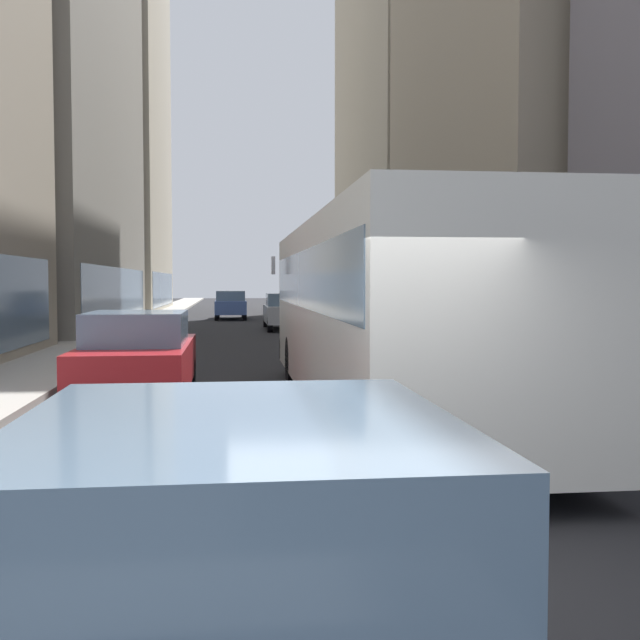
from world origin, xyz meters
TOP-DOWN VIEW (x-y plane):
  - ground_plane at (0.00, 35.00)m, footprint 120.00×120.00m
  - sidewalk_left at (-5.70, 35.00)m, footprint 2.40×110.00m
  - sidewalk_right at (5.70, 35.00)m, footprint 2.40×110.00m
  - building_left_far at (-11.90, 51.39)m, footprint 11.61×17.73m
  - building_right_mid at (11.90, 23.73)m, footprint 10.28×16.98m
  - building_right_far at (11.90, 43.55)m, footprint 9.94×19.82m
  - transit_bus at (1.20, 6.75)m, footprint 2.78×11.53m
  - car_silver_sedan at (1.20, 28.47)m, footprint 1.74×4.60m
  - car_red_coupe at (-2.80, 8.05)m, footprint 1.74×4.53m
  - car_grey_wagon at (-1.20, -2.11)m, footprint 1.77×4.31m
  - car_blue_hatchback at (-1.20, 38.38)m, footprint 1.75×4.45m
  - dalmatian_dog at (-0.46, 1.48)m, footprint 0.22×0.96m
  - pedestrian_with_handbag at (5.20, 7.38)m, footprint 0.45×0.34m

SIDE VIEW (x-z plane):
  - ground_plane at x=0.00m, z-range 0.00..0.00m
  - sidewalk_left at x=-5.70m, z-range 0.00..0.15m
  - sidewalk_right at x=5.70m, z-range 0.00..0.15m
  - dalmatian_dog at x=-0.46m, z-range 0.15..0.87m
  - car_grey_wagon at x=-1.20m, z-range 0.01..1.63m
  - car_blue_hatchback at x=-1.20m, z-range 0.01..1.63m
  - car_red_coupe at x=-2.80m, z-range 0.01..1.63m
  - car_silver_sedan at x=1.20m, z-range 0.01..1.63m
  - pedestrian_with_handbag at x=5.20m, z-range 0.17..1.86m
  - transit_bus at x=1.20m, z-range 0.25..3.30m
  - building_right_mid at x=11.90m, z-range -0.01..18.68m
  - building_left_far at x=-11.90m, z-range -0.01..36.22m
  - building_right_far at x=11.90m, z-range -0.01..37.77m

